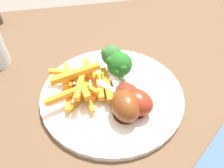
# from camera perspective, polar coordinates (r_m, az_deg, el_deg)

# --- Properties ---
(dining_table) EXTENTS (1.08, 0.84, 0.72)m
(dining_table) POSITION_cam_1_polar(r_m,az_deg,el_deg) (0.52, 4.20, -8.83)
(dining_table) COLOR brown
(dining_table) RESTS_ON ground_plane
(dinner_plate) EXTENTS (0.28, 0.28, 0.01)m
(dinner_plate) POSITION_cam_1_polar(r_m,az_deg,el_deg) (0.42, -0.00, -2.49)
(dinner_plate) COLOR white
(dinner_plate) RESTS_ON dining_table
(broccoli_floret_front) EXTENTS (0.05, 0.05, 0.07)m
(broccoli_floret_front) POSITION_cam_1_polar(r_m,az_deg,el_deg) (0.42, 2.00, 5.20)
(broccoli_floret_front) COLOR #74AC56
(broccoli_floret_front) RESTS_ON dinner_plate
(broccoli_floret_middle) EXTENTS (0.04, 0.04, 0.07)m
(broccoli_floret_middle) POSITION_cam_1_polar(r_m,az_deg,el_deg) (0.43, -0.08, 7.34)
(broccoli_floret_middle) COLOR #79BA5F
(broccoli_floret_middle) RESTS_ON dinner_plate
(carrot_fries_pile) EXTENTS (0.14, 0.15, 0.05)m
(carrot_fries_pile) POSITION_cam_1_polar(r_m,az_deg,el_deg) (0.41, -7.32, 0.06)
(carrot_fries_pile) COLOR orange
(carrot_fries_pile) RESTS_ON dinner_plate
(chicken_drumstick_near) EXTENTS (0.05, 0.12, 0.05)m
(chicken_drumstick_near) POSITION_cam_1_polar(r_m,az_deg,el_deg) (0.37, 3.46, -5.42)
(chicken_drumstick_near) COLOR #50200D
(chicken_drumstick_near) RESTS_ON dinner_plate
(chicken_drumstick_far) EXTENTS (0.06, 0.12, 0.04)m
(chicken_drumstick_far) POSITION_cam_1_polar(r_m,az_deg,el_deg) (0.39, 4.21, -3.11)
(chicken_drumstick_far) COLOR #4E1911
(chicken_drumstick_far) RESTS_ON dinner_plate
(chicken_drumstick_extra) EXTENTS (0.10, 0.11, 0.05)m
(chicken_drumstick_extra) POSITION_cam_1_polar(r_m,az_deg,el_deg) (0.38, 5.75, -4.48)
(chicken_drumstick_extra) COLOR #61180D
(chicken_drumstick_extra) RESTS_ON dinner_plate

